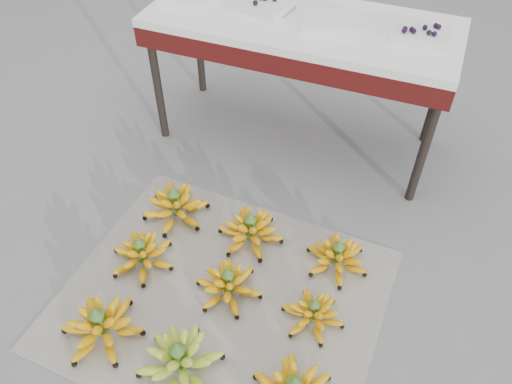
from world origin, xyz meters
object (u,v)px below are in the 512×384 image
(vendor_table, at_px, (301,35))
(bunch_back_right, at_px, (337,257))
(bunch_front_left, at_px, (101,326))
(bunch_mid_right, at_px, (313,313))
(bunch_back_center, at_px, (250,230))
(tray_far_right, at_px, (421,35))
(bunch_back_left, at_px, (175,206))
(tray_right, at_px, (331,22))
(bunch_mid_left, at_px, (142,254))
(newspaper_mat, at_px, (222,298))
(bunch_mid_center, at_px, (229,285))
(bunch_front_center, at_px, (180,360))
(tray_left, at_px, (263,5))

(vendor_table, bearing_deg, bunch_back_right, -59.89)
(bunch_front_left, xyz_separation_m, bunch_mid_right, (0.72, 0.35, -0.01))
(bunch_back_center, xyz_separation_m, tray_far_right, (0.48, 0.77, 0.65))
(bunch_mid_right, distance_m, bunch_back_left, 0.81)
(bunch_back_right, bearing_deg, tray_right, 135.18)
(tray_far_right, bearing_deg, bunch_mid_left, -128.95)
(newspaper_mat, distance_m, tray_far_right, 1.39)
(tray_right, bearing_deg, tray_far_right, 4.03)
(bunch_back_left, height_order, tray_far_right, tray_far_right)
(vendor_table, bearing_deg, bunch_back_center, -86.22)
(newspaper_mat, height_order, bunch_mid_center, bunch_mid_center)
(bunch_back_left, relative_size, bunch_back_center, 0.99)
(bunch_mid_center, distance_m, tray_right, 1.23)
(bunch_mid_left, relative_size, bunch_back_left, 0.86)
(bunch_back_left, bearing_deg, bunch_front_left, -95.76)
(bunch_back_left, height_order, tray_right, tray_right)
(newspaper_mat, relative_size, bunch_front_center, 3.66)
(vendor_table, bearing_deg, bunch_mid_left, -107.33)
(bunch_front_left, bearing_deg, tray_far_right, 63.04)
(bunch_mid_center, height_order, tray_left, tray_left)
(bunch_back_left, height_order, bunch_back_center, bunch_back_left)
(bunch_front_center, bearing_deg, tray_left, 92.79)
(tray_left, bearing_deg, bunch_back_center, -72.39)
(bunch_front_center, xyz_separation_m, bunch_back_left, (-0.37, 0.66, -0.00))
(bunch_back_right, height_order, tray_right, tray_right)
(bunch_mid_right, distance_m, bunch_back_center, 0.48)
(newspaper_mat, distance_m, tray_right, 1.29)
(bunch_mid_left, height_order, bunch_mid_right, bunch_mid_left)
(bunch_back_right, bearing_deg, newspaper_mat, -116.30)
(bunch_back_center, height_order, vendor_table, vendor_table)
(bunch_back_right, bearing_deg, tray_far_right, 106.93)
(tray_right, height_order, tray_far_right, tray_far_right)
(vendor_table, bearing_deg, tray_right, -8.67)
(bunch_mid_left, height_order, tray_far_right, tray_far_right)
(newspaper_mat, bearing_deg, bunch_back_left, 138.61)
(bunch_front_left, height_order, vendor_table, vendor_table)
(bunch_front_left, relative_size, vendor_table, 0.22)
(bunch_front_left, xyz_separation_m, bunch_mid_center, (0.37, 0.35, -0.01))
(bunch_mid_center, distance_m, bunch_back_center, 0.29)
(bunch_mid_right, bearing_deg, vendor_table, 110.68)
(bunch_mid_left, xyz_separation_m, bunch_mid_right, (0.76, -0.00, -0.01))
(tray_right, bearing_deg, bunch_front_left, -107.47)
(vendor_table, distance_m, tray_right, 0.18)
(vendor_table, bearing_deg, bunch_mid_right, -68.00)
(bunch_front_left, relative_size, tray_far_right, 1.39)
(bunch_back_center, bearing_deg, bunch_back_left, -167.50)
(bunch_mid_right, relative_size, tray_far_right, 1.06)
(bunch_mid_left, height_order, bunch_back_left, bunch_back_left)
(bunch_back_right, bearing_deg, bunch_mid_center, -118.21)
(newspaper_mat, xyz_separation_m, bunch_mid_right, (0.37, 0.04, 0.05))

